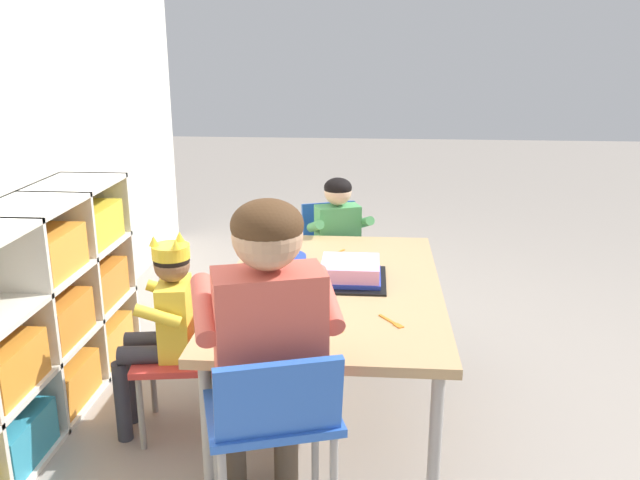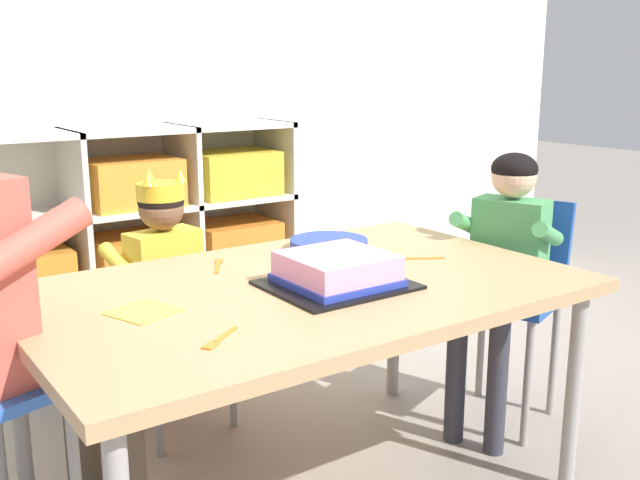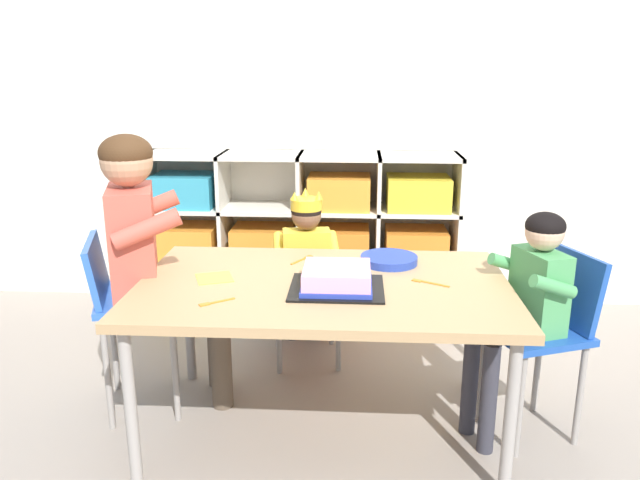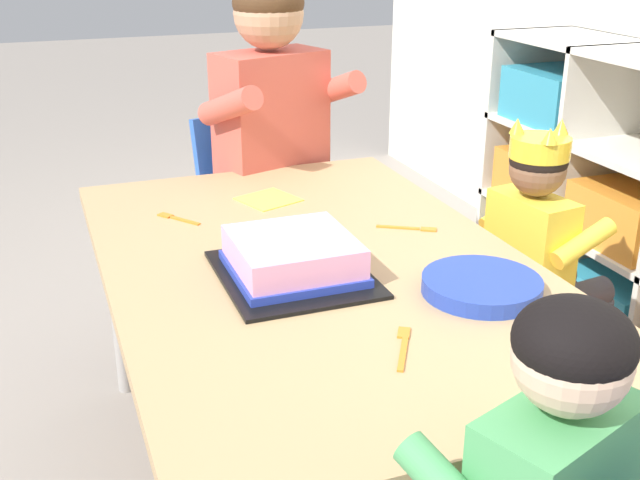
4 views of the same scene
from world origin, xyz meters
name	(u,v)px [view 2 (image 2 of 4)]	position (x,y,z in m)	size (l,w,h in m)	color
storage_cubby_shelf	(82,265)	(-0.18, 1.18, 0.39)	(1.68, 0.33, 0.88)	silver
activity_table	(304,300)	(0.00, 0.00, 0.54)	(1.31, 0.83, 0.58)	tan
classroom_chair_blue	(177,328)	(-0.10, 0.53, 0.33)	(0.37, 0.39, 0.55)	red
child_with_crown	(157,270)	(-0.11, 0.63, 0.49)	(0.32, 0.32, 0.80)	yellow
classroom_chair_guest_side	(513,287)	(0.81, 0.04, 0.42)	(0.41, 0.39, 0.69)	#1E4CA8
guest_at_table_side	(503,256)	(0.71, 0.00, 0.54)	(0.34, 0.34, 0.85)	#4C9E5B
birthday_cake_on_tray	(337,273)	(0.05, -0.07, 0.62)	(0.32, 0.28, 0.08)	black
paper_plate_stack	(329,244)	(0.24, 0.23, 0.60)	(0.22, 0.22, 0.03)	#233DA3
paper_napkin_square	(144,311)	(-0.40, 0.02, 0.59)	(0.13, 0.13, 0.00)	#F4DB4C
fork_near_cake_tray	(416,259)	(0.37, 0.01, 0.59)	(0.13, 0.08, 0.00)	orange
fork_near_child_seat	(219,339)	(-0.34, -0.22, 0.59)	(0.11, 0.08, 0.00)	orange
fork_at_table_front_edge	(218,265)	(-0.10, 0.26, 0.59)	(0.08, 0.12, 0.00)	orange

